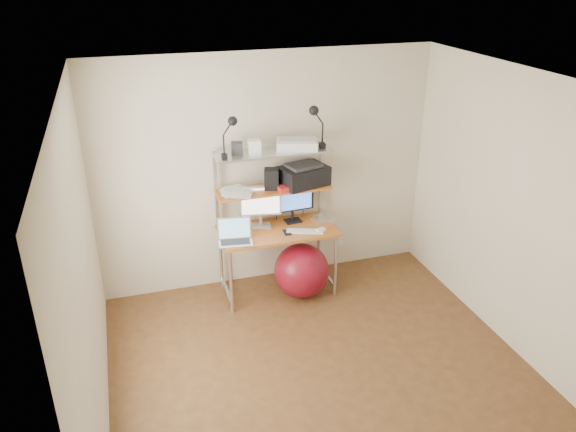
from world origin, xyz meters
name	(u,v)px	position (x,y,z in m)	size (l,w,h in m)	color
room	(329,249)	(0.00, 0.00, 1.25)	(3.60, 3.60, 3.60)	brown
computer_desk	(275,208)	(0.00, 1.50, 0.96)	(1.20, 0.60, 1.57)	#C67226
wall_outlet	(339,241)	(0.85, 1.79, 0.30)	(0.08, 0.01, 0.12)	silver
monitor_silver	(260,203)	(-0.14, 1.57, 1.00)	(0.44, 0.18, 0.48)	#BBBBC0
monitor_black	(293,201)	(0.22, 1.59, 0.97)	(0.47, 0.14, 0.47)	black
laptop	(235,237)	(-0.47, 1.31, 0.79)	(0.37, 0.32, 0.29)	silver
keyboard	(305,231)	(0.26, 1.30, 0.75)	(0.38, 0.11, 0.01)	silver
mouse	(321,230)	(0.42, 1.27, 0.75)	(0.09, 0.06, 0.03)	silver
mac_mini	(322,219)	(0.53, 1.51, 0.76)	(0.19, 0.19, 0.04)	silver
phone	(287,232)	(0.07, 1.33, 0.74)	(0.07, 0.13, 0.01)	black
printer	(303,175)	(0.32, 1.57, 1.26)	(0.55, 0.45, 0.23)	black
nas_cube	(271,179)	(-0.02, 1.57, 1.26)	(0.14, 0.14, 0.21)	black
red_box	(287,188)	(0.11, 1.47, 1.18)	(0.18, 0.12, 0.05)	red
scanner	(297,144)	(0.25, 1.57, 1.60)	(0.46, 0.36, 0.11)	silver
box_white	(254,147)	(-0.20, 1.53, 1.62)	(0.12, 0.10, 0.14)	silver
box_grey	(237,148)	(-0.36, 1.60, 1.61)	(0.11, 0.11, 0.11)	#303033
clip_lamp_left	(231,128)	(-0.44, 1.47, 1.85)	(0.16, 0.09, 0.41)	black
clip_lamp_right	(316,117)	(0.42, 1.50, 1.87)	(0.18, 0.10, 0.44)	black
exercise_ball	(302,271)	(0.22, 1.29, 0.29)	(0.58, 0.58, 0.58)	maroon
paper_stack	(237,191)	(-0.38, 1.56, 1.17)	(0.38, 0.42, 0.03)	white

